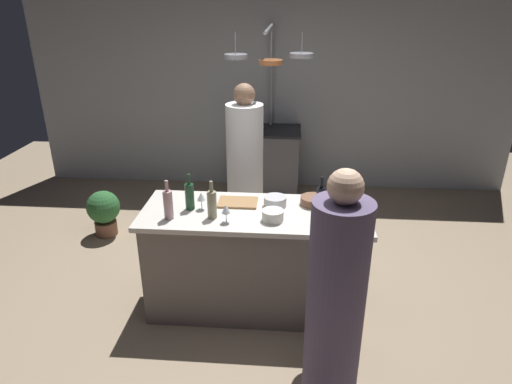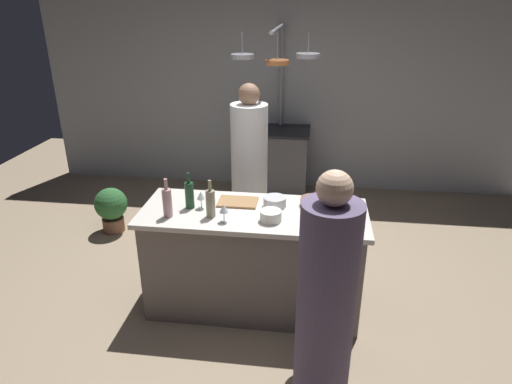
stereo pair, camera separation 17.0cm
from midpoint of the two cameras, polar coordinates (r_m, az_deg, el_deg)
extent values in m
plane|color=gray|center=(4.02, -1.42, -14.07)|extent=(9.00, 9.00, 0.00)
cube|color=#9EA3A8|center=(6.14, 1.20, 12.63)|extent=(6.40, 0.16, 2.60)
cube|color=slate|center=(3.78, -1.48, -8.88)|extent=(1.72, 0.66, 0.86)
cube|color=beige|center=(3.56, -1.56, -2.75)|extent=(1.80, 0.72, 0.04)
cube|color=#47474C|center=(5.99, 0.91, 3.71)|extent=(0.76, 0.60, 0.86)
cube|color=black|center=(5.85, 0.94, 7.81)|extent=(0.80, 0.64, 0.03)
cylinder|color=white|center=(4.55, -2.47, 1.65)|extent=(0.36, 0.36, 1.53)
sphere|color=#8C664C|center=(4.31, -2.67, 12.29)|extent=(0.21, 0.21, 0.21)
cylinder|color=#4C4C51|center=(3.54, 6.98, -20.35)|extent=(0.28, 0.28, 0.02)
cylinder|color=#4C4C51|center=(3.32, 7.26, -16.36)|extent=(0.06, 0.06, 0.62)
cylinder|color=black|center=(3.12, 7.57, -11.72)|extent=(0.26, 0.26, 0.04)
cylinder|color=#594C6B|center=(2.79, 8.21, -14.98)|extent=(0.35, 0.35, 1.45)
sphere|color=#D8AD8C|center=(2.38, 9.32, 0.65)|extent=(0.20, 0.20, 0.20)
cylinder|color=gray|center=(6.04, 1.10, 10.27)|extent=(0.04, 0.04, 2.15)
cylinder|color=gray|center=(5.17, 0.68, 20.11)|extent=(0.04, 1.45, 0.04)
cylinder|color=gray|center=(4.66, -3.67, 16.82)|extent=(0.23, 0.23, 0.04)
cylinder|color=gray|center=(4.63, -3.73, 18.24)|extent=(0.01, 0.01, 0.23)
cylinder|color=#B26638|center=(4.61, 0.80, 16.20)|extent=(0.24, 0.24, 0.04)
cylinder|color=gray|center=(4.60, 0.82, 17.94)|extent=(0.01, 0.01, 0.28)
cylinder|color=gray|center=(4.61, 4.71, 16.93)|extent=(0.23, 0.23, 0.04)
cylinder|color=gray|center=(4.59, 4.76, 18.26)|extent=(0.01, 0.01, 0.22)
cylinder|color=brown|center=(5.34, -19.37, -4.33)|extent=(0.24, 0.24, 0.16)
sphere|color=#2D6633|center=(5.23, -19.74, -1.81)|extent=(0.36, 0.36, 0.36)
cube|color=#997047|center=(3.68, -3.66, -1.34)|extent=(0.32, 0.22, 0.02)
cylinder|color=#382319|center=(3.52, 9.68, -1.13)|extent=(0.05, 0.05, 0.21)
cylinder|color=black|center=(3.47, 6.84, -1.19)|extent=(0.07, 0.07, 0.23)
cylinder|color=black|center=(3.40, 6.97, 1.21)|extent=(0.03, 0.03, 0.08)
cylinder|color=gray|center=(3.43, -7.03, -1.63)|extent=(0.07, 0.07, 0.21)
cylinder|color=gray|center=(3.37, -7.16, 0.68)|extent=(0.03, 0.03, 0.08)
cylinder|color=#B78C8E|center=(3.47, -12.48, -1.63)|extent=(0.07, 0.07, 0.22)
cylinder|color=#B78C8E|center=(3.41, -12.70, 0.74)|extent=(0.03, 0.03, 0.08)
cylinder|color=#193D23|center=(3.59, -9.79, -0.63)|extent=(0.07, 0.07, 0.21)
cylinder|color=#193D23|center=(3.53, -9.95, 1.58)|extent=(0.03, 0.03, 0.08)
cylinder|color=silver|center=(3.61, -8.24, -2.19)|extent=(0.06, 0.06, 0.01)
cylinder|color=silver|center=(3.59, -8.28, -1.60)|extent=(0.01, 0.01, 0.07)
cone|color=silver|center=(3.56, -8.34, -0.58)|extent=(0.07, 0.07, 0.06)
cylinder|color=silver|center=(3.38, -5.22, -3.85)|extent=(0.06, 0.06, 0.01)
cylinder|color=silver|center=(3.37, -5.25, -3.24)|extent=(0.01, 0.01, 0.07)
cone|color=silver|center=(3.33, -5.29, -2.16)|extent=(0.07, 0.07, 0.06)
cylinder|color=silver|center=(3.38, 0.72, -3.01)|extent=(0.16, 0.16, 0.08)
cylinder|color=brown|center=(3.67, 5.99, -1.12)|extent=(0.21, 0.21, 0.07)
cylinder|color=#B7B7BC|center=(3.62, 1.10, -1.21)|extent=(0.18, 0.18, 0.08)
camera|label=1|loc=(0.08, -91.33, -0.58)|focal=31.45mm
camera|label=2|loc=(0.08, 88.67, 0.58)|focal=31.45mm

